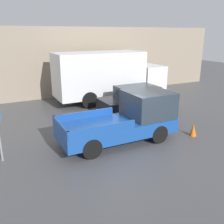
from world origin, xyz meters
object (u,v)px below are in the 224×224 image
(car, at_px, (135,99))
(delivery_truck, at_px, (107,75))
(pickup_truck, at_px, (128,119))
(traffic_cone, at_px, (193,130))
(newspaper_box, at_px, (110,86))

(car, relative_size, delivery_truck, 0.54)
(pickup_truck, distance_m, car, 4.25)
(car, bearing_deg, delivery_truck, 96.34)
(pickup_truck, distance_m, delivery_truck, 7.02)
(car, relative_size, traffic_cone, 7.38)
(pickup_truck, bearing_deg, newspaper_box, 68.35)
(delivery_truck, relative_size, traffic_cone, 13.61)
(car, height_order, delivery_truck, delivery_truck)
(newspaper_box, bearing_deg, delivery_truck, -120.88)
(car, bearing_deg, traffic_cone, -84.25)
(pickup_truck, relative_size, traffic_cone, 8.78)
(pickup_truck, height_order, car, pickup_truck)
(pickup_truck, xyz_separation_m, traffic_cone, (2.97, -1.04, -0.71))
(newspaper_box, relative_size, traffic_cone, 1.81)
(delivery_truck, xyz_separation_m, traffic_cone, (0.80, -7.67, -1.57))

